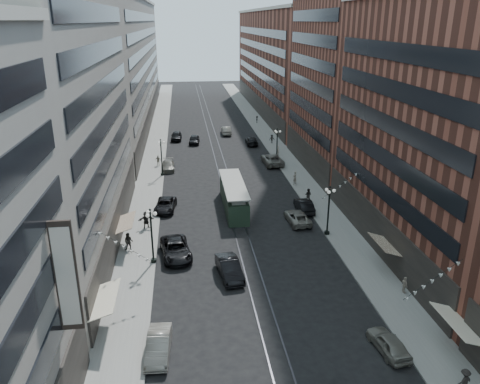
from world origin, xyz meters
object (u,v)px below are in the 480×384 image
car_12 (252,141)px  car_14 (226,130)px  pedestrian_4 (405,285)px  pedestrian_8 (295,178)px  lamppost_sw_far (152,234)px  streetcar (234,197)px  car_1 (158,345)px  car_4 (389,343)px  pedestrian_5 (146,220)px  pedestrian_2 (129,242)px  pedestrian_9 (272,139)px  car_7 (165,205)px  car_extra_0 (297,217)px  pedestrian_extra_0 (257,119)px  lamppost_sw_mid (161,156)px  pedestrian_6 (158,160)px  car_5 (229,268)px  car_2 (176,249)px  car_13 (194,140)px  pedestrian_3 (465,380)px  pedestrian_7 (308,195)px  car_10 (304,206)px  car_9 (176,136)px  lamppost_se_far (329,209)px  car_11 (272,159)px  lamppost_se_mid (277,144)px

car_12 → car_14: bearing=-65.4°
pedestrian_4 → pedestrian_8: size_ratio=0.79×
lamppost_sw_far → streetcar: bearing=54.7°
car_14 → car_1: bearing=78.7°
car_4 → pedestrian_5: bearing=-59.2°
pedestrian_2 → pedestrian_9: size_ratio=1.16×
pedestrian_4 → car_7: pedestrian_4 is taller
car_extra_0 → pedestrian_extra_0: (4.03, 55.05, 0.24)m
lamppost_sw_mid → pedestrian_6: 5.56m
car_4 → pedestrian_2: 26.45m
car_1 → car_5: size_ratio=0.89×
car_2 → streetcar: bearing=51.4°
lamppost_sw_far → pedestrian_8: bearing=47.6°
car_12 → pedestrian_6: 20.55m
car_13 → pedestrian_5: pedestrian_5 is taller
lamppost_sw_mid → car_4: size_ratio=1.36×
pedestrian_3 → car_14: size_ratio=0.33×
streetcar → pedestrian_7: size_ratio=6.72×
car_1 → car_10: car_10 is taller
car_9 → car_12: bearing=-18.1°
pedestrian_2 → car_7: 11.05m
lamppost_se_far → pedestrian_5: size_ratio=2.88×
car_12 → car_5: bearing=80.2°
streetcar → pedestrian_9: streetcar is taller
car_9 → car_5: bearing=-81.9°
car_11 → car_extra_0: bearing=83.9°
pedestrian_3 → car_14: 72.68m
pedestrian_4 → lamppost_sw_mid: bearing=29.8°
lamppost_se_mid → pedestrian_extra_0: size_ratio=3.55×
car_9 → car_14: 10.72m
lamppost_se_far → car_12: 40.05m
pedestrian_9 → lamppost_se_far: bearing=-91.5°
lamppost_sw_far → pedestrian_8: size_ratio=2.90×
lamppost_se_mid → car_14: size_ratio=1.14×
pedestrian_3 → car_11: pedestrian_3 is taller
streetcar → car_7: (-8.40, 0.27, -0.81)m
pedestrian_5 → car_12: bearing=53.4°
lamppost_sw_mid → streetcar: 16.82m
car_5 → car_10: car_5 is taller
pedestrian_7 → pedestrian_extra_0: size_ratio=1.13×
pedestrian_7 → pedestrian_9: (1.05, 30.40, -0.07)m
car_12 → pedestrian_7: pedestrian_7 is taller
lamppost_se_mid → pedestrian_extra_0: lamppost_se_mid is taller
lamppost_sw_mid → car_4: 45.36m
car_7 → pedestrian_7: size_ratio=2.86×
pedestrian_3 → pedestrian_5: bearing=-68.2°
car_1 → pedestrian_3: (19.06, -6.00, 0.22)m
lamppost_se_far → car_2: lamppost_se_far is taller
car_extra_0 → streetcar: bearing=-40.7°
lamppost_se_far → pedestrian_4: lamppost_se_far is taller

